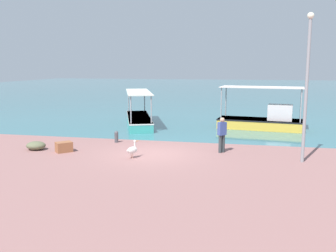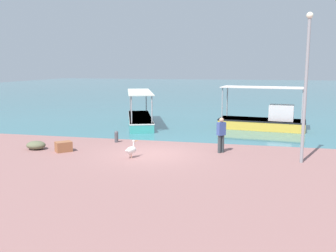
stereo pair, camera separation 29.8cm
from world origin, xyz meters
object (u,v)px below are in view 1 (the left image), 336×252
Objects in this scene: lamp_post at (307,81)px; fisherman_standing at (222,134)px; cargo_crate at (64,147)px; fishing_boat_center at (139,118)px; pelican at (132,150)px; net_pile at (36,146)px; fishing_boat_near_left at (264,119)px; mooring_bollard at (116,136)px.

lamp_post is 4.51m from fisherman_standing.
fishing_boat_center is at bearing 82.16° from cargo_crate.
net_pile is (-5.16, 0.59, -0.17)m from pelican.
cargo_crate is at bearing 172.84° from pelican.
fishing_boat_center reaches higher than cargo_crate.
fishing_boat_near_left is 8.93× the size of mooring_bollard.
fishing_boat_near_left is 10.04m from mooring_bollard.
cargo_crate is at bearing -97.84° from fishing_boat_center.
lamp_post is 6.54× the size of net_pile.
pelican is 1.09× the size of cargo_crate.
mooring_bollard is at bearing 121.21° from pelican.
fisherman_standing is at bearing -48.87° from fishing_boat_center.
fishing_boat_center reaches higher than mooring_bollard.
mooring_bollard is at bearing 57.40° from cargo_crate.
cargo_crate is at bearing -137.79° from fishing_boat_near_left.
lamp_post is 8.49× the size of cargo_crate.
lamp_post is 3.70× the size of fisherman_standing.
fishing_boat_near_left is 7.05× the size of pelican.
mooring_bollard is 0.37× the size of fisherman_standing.
fishing_boat_center is 13.12m from lamp_post.
fisherman_standing is at bearing 8.45° from net_pile.
fisherman_standing reaches higher than mooring_bollard.
fishing_boat_near_left is 7.65× the size of cargo_crate.
lamp_post reaches higher than fisherman_standing.
pelican is 0.47× the size of fisherman_standing.
net_pile is (-11.24, -8.63, -0.43)m from fishing_boat_near_left.
fisherman_standing is (-2.23, -7.29, 0.27)m from fishing_boat_near_left.
cargo_crate is at bearing -5.07° from net_pile.
fishing_boat_near_left is 14.18m from net_pile.
fishing_boat_near_left is (8.48, 0.14, 0.16)m from fishing_boat_center.
mooring_bollard is 0.86× the size of cargo_crate.
lamp_post is at bearing -81.18° from fishing_boat_near_left.
mooring_bollard reaches higher than cargo_crate.
mooring_bollard is (-1.88, 3.11, -0.04)m from pelican.
net_pile is 1.59m from cargo_crate.
fishing_boat_near_left is 5.90× the size of net_pile.
mooring_bollard is 0.66× the size of net_pile.
fisherman_standing is at bearing 163.06° from lamp_post.
fishing_boat_near_left reaches higher than fisherman_standing.
fisherman_standing is (-3.53, 1.08, -2.58)m from lamp_post.
cargo_crate is at bearing -122.60° from mooring_bollard.
fishing_boat_near_left reaches higher than fishing_boat_center.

